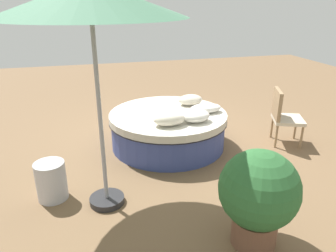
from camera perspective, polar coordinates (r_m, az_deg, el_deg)
ground_plane at (r=5.69m, az=-0.00°, el=-3.40°), size 16.00×16.00×0.00m
round_bed at (r=5.57m, az=-0.00°, el=-0.51°), size 2.03×2.03×0.61m
throw_pillow_0 at (r=4.89m, az=0.20°, el=1.32°), size 0.51×0.32×0.22m
throw_pillow_1 at (r=5.07m, az=4.85°, el=1.86°), size 0.48×0.38×0.19m
throw_pillow_2 at (r=5.50m, az=6.77°, el=3.18°), size 0.55×0.29×0.15m
throw_pillow_3 at (r=5.86m, az=4.03°, el=4.70°), size 0.45×0.30×0.19m
patio_chair at (r=5.92m, az=19.88°, el=2.13°), size 0.66×0.67×0.98m
patio_umbrella at (r=3.51m, az=-13.75°, el=20.74°), size 2.01×2.01×2.60m
planter at (r=3.40m, az=15.88°, el=-11.65°), size 0.82×0.82×1.07m
side_table at (r=4.41m, az=-20.17°, el=-9.20°), size 0.38×0.38×0.51m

